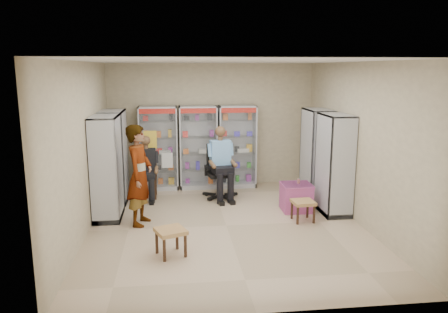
{
  "coord_description": "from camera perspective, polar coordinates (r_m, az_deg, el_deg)",
  "views": [
    {
      "loc": [
        -0.94,
        -7.66,
        2.89
      ],
      "look_at": [
        0.04,
        0.7,
        1.17
      ],
      "focal_mm": 35.0,
      "sensor_mm": 36.0,
      "label": 1
    }
  ],
  "objects": [
    {
      "name": "seated_customer",
      "position": [
        9.88,
        -10.05,
        -1.64
      ],
      "size": [
        0.44,
        0.6,
        1.34
      ],
      "primitive_type": null,
      "color": "black",
      "rests_on": "floor"
    },
    {
      "name": "wooden_chair",
      "position": [
        9.98,
        -10.0,
        -2.69
      ],
      "size": [
        0.42,
        0.42,
        0.94
      ],
      "primitive_type": "cube",
      "color": "#331B13",
      "rests_on": "floor"
    },
    {
      "name": "tea_glass",
      "position": [
        9.09,
        9.71,
        -3.16
      ],
      "size": [
        0.07,
        0.07,
        0.1
      ],
      "primitive_type": "cylinder",
      "color": "#5F1608",
      "rests_on": "pink_trunk"
    },
    {
      "name": "seated_shopkeeper",
      "position": [
        9.73,
        -0.52,
        -1.09
      ],
      "size": [
        0.61,
        0.77,
        1.53
      ],
      "primitive_type": null,
      "rotation": [
        0.0,
        0.0,
        0.17
      ],
      "color": "#6D9BD7",
      "rests_on": "floor"
    },
    {
      "name": "cabinet_back_left",
      "position": [
        10.57,
        -8.53,
        1.09
      ],
      "size": [
        0.9,
        0.5,
        2.0
      ],
      "primitive_type": "cube",
      "color": "#B2B6BA",
      "rests_on": "floor"
    },
    {
      "name": "woven_stool_a",
      "position": [
        8.55,
        10.26,
        -7.0
      ],
      "size": [
        0.43,
        0.43,
        0.4
      ],
      "primitive_type": "cube",
      "rotation": [
        0.0,
        0.0,
        0.07
      ],
      "color": "#A77646",
      "rests_on": "floor"
    },
    {
      "name": "cabinet_right_far",
      "position": [
        9.97,
        11.99,
        0.34
      ],
      "size": [
        0.9,
        0.5,
        2.0
      ],
      "primitive_type": "cube",
      "rotation": [
        0.0,
        0.0,
        1.57
      ],
      "color": "#ADAEB4",
      "rests_on": "floor"
    },
    {
      "name": "pink_trunk",
      "position": [
        9.11,
        9.41,
        -5.27
      ],
      "size": [
        0.6,
        0.58,
        0.56
      ],
      "primitive_type": "cube",
      "rotation": [
        0.0,
        0.0,
        -0.02
      ],
      "color": "#C24D86",
      "rests_on": "floor"
    },
    {
      "name": "floor",
      "position": [
        8.24,
        0.3,
        -9.0
      ],
      "size": [
        6.0,
        6.0,
        0.0
      ],
      "primitive_type": "plane",
      "color": "tan",
      "rests_on": "ground"
    },
    {
      "name": "room_shell",
      "position": [
        7.77,
        0.31,
        4.72
      ],
      "size": [
        5.02,
        6.02,
        3.01
      ],
      "color": "#BBAE8B",
      "rests_on": "ground"
    },
    {
      "name": "cabinet_left_near",
      "position": [
        8.67,
        -15.08,
        -1.47
      ],
      "size": [
        0.9,
        0.5,
        2.0
      ],
      "primitive_type": "cube",
      "rotation": [
        0.0,
        0.0,
        -1.57
      ],
      "color": "#A8AAAF",
      "rests_on": "floor"
    },
    {
      "name": "office_chair",
      "position": [
        9.82,
        -0.55,
        -1.96
      ],
      "size": [
        0.76,
        0.76,
        1.2
      ],
      "primitive_type": "cube",
      "rotation": [
        0.0,
        0.0,
        0.17
      ],
      "color": "black",
      "rests_on": "floor"
    },
    {
      "name": "cabinet_right_near",
      "position": [
        8.96,
        14.21,
        -1.01
      ],
      "size": [
        0.9,
        0.5,
        2.0
      ],
      "primitive_type": "cube",
      "rotation": [
        0.0,
        0.0,
        1.57
      ],
      "color": "silver",
      "rests_on": "floor"
    },
    {
      "name": "cabinet_back_mid",
      "position": [
        10.58,
        -3.38,
        1.21
      ],
      "size": [
        0.9,
        0.5,
        2.0
      ],
      "primitive_type": "cube",
      "color": "#ABACB2",
      "rests_on": "floor"
    },
    {
      "name": "standing_man",
      "position": [
        8.21,
        -10.98,
        -2.42
      ],
      "size": [
        0.61,
        0.78,
        1.88
      ],
      "primitive_type": "imported",
      "rotation": [
        0.0,
        0.0,
        1.31
      ],
      "color": "#969699",
      "rests_on": "floor"
    },
    {
      "name": "cabinet_left_far",
      "position": [
        9.73,
        -14.17,
        -0.03
      ],
      "size": [
        0.9,
        0.5,
        2.0
      ],
      "primitive_type": "cube",
      "rotation": [
        0.0,
        0.0,
        -1.57
      ],
      "color": "#B6B9BE",
      "rests_on": "floor"
    },
    {
      "name": "woven_stool_b",
      "position": [
        6.99,
        -6.95,
        -11.04
      ],
      "size": [
        0.56,
        0.56,
        0.43
      ],
      "primitive_type": "cube",
      "rotation": [
        0.0,
        0.0,
        0.37
      ],
      "color": "#9F6B43",
      "rests_on": "floor"
    },
    {
      "name": "cabinet_back_right",
      "position": [
        10.67,
        1.72,
        1.32
      ],
      "size": [
        0.9,
        0.5,
        2.0
      ],
      "primitive_type": "cube",
      "color": "#B4B8BC",
      "rests_on": "floor"
    }
  ]
}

